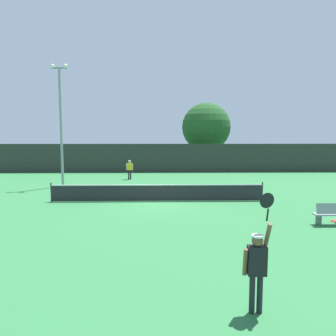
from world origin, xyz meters
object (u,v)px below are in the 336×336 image
player_receiving (130,168)px  tennis_ball (143,205)px  parked_car_far (209,160)px  large_tree (206,127)px  player_serving (257,261)px  parked_car_near (97,159)px  spare_racket (335,221)px  courtside_bench (336,214)px  parked_car_mid (130,160)px  light_pole (61,118)px

player_receiving → tennis_ball: player_receiving is taller
player_receiving → parked_car_far: size_ratio=0.37×
player_receiving → large_tree: bearing=-127.3°
player_serving → parked_car_near: bearing=106.9°
spare_racket → parked_car_far: bearing=93.6°
spare_racket → large_tree: (-2.21, 23.91, 4.65)m
courtside_bench → parked_car_near: (-15.18, 26.38, 0.30)m
player_serving → large_tree: size_ratio=0.34×
player_receiving → large_tree: large_tree is taller
tennis_ball → large_tree: large_tree is taller
large_tree → parked_car_near: 13.91m
player_serving → parked_car_near: player_serving is taller
player_receiving → parked_car_far: 14.54m
spare_racket → parked_car_far: parked_car_far is taller
spare_racket → player_serving: bearing=-128.4°
player_receiving → parked_car_far: parked_car_far is taller
large_tree → parked_car_near: (-13.21, 1.93, -3.89)m
large_tree → parked_car_far: bearing=64.8°
large_tree → player_serving: bearing=-96.1°
player_serving → parked_car_far: player_serving is taller
player_receiving → courtside_bench: bearing=125.2°
courtside_bench → parked_car_mid: bearing=113.5°
parked_car_mid → player_serving: bearing=-84.9°
tennis_ball → light_pole: light_pole is taller
player_receiving → parked_car_mid: 11.23m
parked_car_near → courtside_bench: bearing=-67.2°
parked_car_near → parked_car_mid: bearing=-22.7°
player_serving → large_tree: (3.28, 30.84, 3.56)m
tennis_ball → parked_car_near: bearing=107.1°
spare_racket → large_tree: 24.46m
player_serving → player_receiving: (-4.65, 20.42, -0.13)m
large_tree → spare_racket: bearing=-84.7°
courtside_bench → parked_car_far: bearing=93.0°
parked_car_mid → parked_car_far: size_ratio=0.99×
spare_racket → parked_car_near: 30.10m
spare_racket → courtside_bench: (-0.25, -0.54, 0.46)m
player_receiving → large_tree: (7.93, 10.42, 3.69)m
tennis_ball → parked_car_near: size_ratio=0.02×
player_receiving → tennis_ball: (1.70, -10.30, -0.95)m
player_receiving → light_pole: (-4.52, -3.60, 3.95)m
spare_racket → light_pole: size_ratio=0.06×
player_serving → parked_car_mid: (-5.74, 31.60, -0.33)m
tennis_ball → large_tree: bearing=73.3°
courtside_bench → parked_car_far: size_ratio=0.41×
player_serving → spare_racket: bearing=51.6°
player_receiving → light_pole: 7.00m
courtside_bench → large_tree: 24.89m
player_serving → spare_racket: 8.91m
tennis_ball → light_pole: 10.37m
player_receiving → parked_car_mid: parked_car_mid is taller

